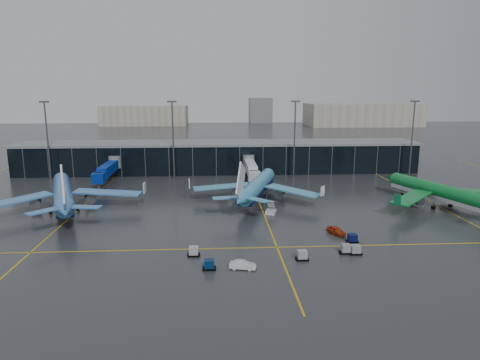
{
  "coord_description": "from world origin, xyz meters",
  "views": [
    {
      "loc": [
        -1.35,
        -90.07,
        28.81
      ],
      "look_at": [
        5.0,
        18.0,
        6.0
      ],
      "focal_mm": 32.0,
      "sensor_mm": 36.0,
      "label": 1
    }
  ],
  "objects": [
    {
      "name": "airliner_klm_near",
      "position": [
        9.82,
        20.09,
        6.33
      ],
      "size": [
        46.85,
        50.13,
        12.65
      ],
      "primitive_type": null,
      "rotation": [
        0.0,
        0.0,
        -0.3
      ],
      "color": "#3C97C5",
      "rests_on": "ground"
    },
    {
      "name": "terminal_pier",
      "position": [
        0.0,
        62.0,
        5.42
      ],
      "size": [
        142.0,
        17.0,
        10.7
      ],
      "color": "black",
      "rests_on": "ground"
    },
    {
      "name": "taxi_lines",
      "position": [
        10.0,
        10.61,
        0.01
      ],
      "size": [
        220.0,
        120.0,
        0.02
      ],
      "color": "gold",
      "rests_on": "ground"
    },
    {
      "name": "distant_hangars",
      "position": [
        49.94,
        270.08,
        8.79
      ],
      "size": [
        260.0,
        71.0,
        22.0
      ],
      "color": "#B2AD99",
      "rests_on": "ground"
    },
    {
      "name": "service_van_white",
      "position": [
        2.94,
        -24.52,
        0.72
      ],
      "size": [
        4.61,
        2.42,
        1.45
      ],
      "primitive_type": "imported",
      "rotation": [
        0.0,
        0.0,
        1.36
      ],
      "color": "silver",
      "rests_on": "ground"
    },
    {
      "name": "flood_masts",
      "position": [
        5.0,
        50.0,
        13.81
      ],
      "size": [
        203.0,
        0.5,
        25.5
      ],
      "color": "#595B60",
      "rests_on": "ground"
    },
    {
      "name": "airliner_arkefly",
      "position": [
        -38.49,
        13.31,
        6.85
      ],
      "size": [
        51.99,
        55.24,
        13.69
      ],
      "primitive_type": null,
      "rotation": [
        0.0,
        0.0,
        0.35
      ],
      "color": "#3A78C0",
      "rests_on": "ground"
    },
    {
      "name": "jet_bridges",
      "position": [
        -35.0,
        42.99,
        4.55
      ],
      "size": [
        94.0,
        27.5,
        7.2
      ],
      "color": "#595B60",
      "rests_on": "ground"
    },
    {
      "name": "airliner_aer_lingus",
      "position": [
        54.25,
        11.25,
        6.31
      ],
      "size": [
        47.06,
        50.27,
        12.63
      ],
      "primitive_type": null,
      "rotation": [
        0.0,
        0.0,
        0.32
      ],
      "color": "#0D732D",
      "rests_on": "ground"
    },
    {
      "name": "mobile_airstair",
      "position": [
        11.73,
        7.37,
        0.77
      ],
      "size": [
        3.04,
        3.7,
        3.45
      ],
      "rotation": [
        0.0,
        0.0,
        -0.3
      ],
      "color": "silver",
      "rests_on": "ground"
    },
    {
      "name": "service_van_red",
      "position": [
        23.11,
        -8.29,
        0.78
      ],
      "size": [
        3.57,
        4.93,
        1.56
      ],
      "primitive_type": "imported",
      "rotation": [
        0.0,
        0.0,
        0.43
      ],
      "color": "#A42D0C",
      "rests_on": "ground"
    },
    {
      "name": "ground",
      "position": [
        0.0,
        0.0,
        0.0
      ],
      "size": [
        600.0,
        600.0,
        0.0
      ],
      "primitive_type": "plane",
      "color": "#282B2D",
      "rests_on": "ground"
    },
    {
      "name": "baggage_carts",
      "position": [
        12.65,
        -19.21,
        0.76
      ],
      "size": [
        32.45,
        12.61,
        1.7
      ],
      "color": "black",
      "rests_on": "ground"
    }
  ]
}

